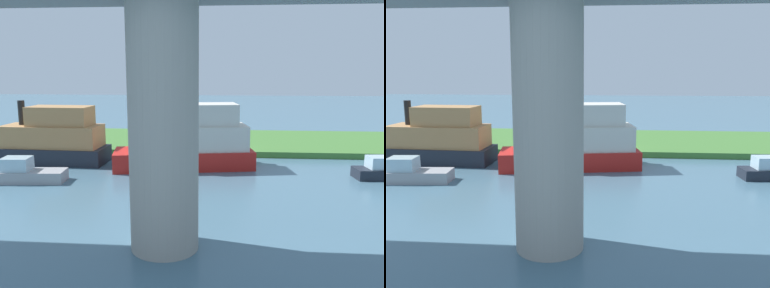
% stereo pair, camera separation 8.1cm
% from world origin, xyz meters
% --- Properties ---
extents(ground_plane, '(160.00, 160.00, 0.00)m').
position_xyz_m(ground_plane, '(0.00, 0.00, 0.00)').
color(ground_plane, '#476B7F').
extents(grassy_bank, '(80.00, 12.00, 0.50)m').
position_xyz_m(grassy_bank, '(0.00, -6.00, 0.25)').
color(grassy_bank, '#427533').
rests_on(grassy_bank, ground).
extents(bridge_pylon, '(2.71, 2.71, 9.65)m').
position_xyz_m(bridge_pylon, '(1.76, 17.25, 4.83)').
color(bridge_pylon, '#9E998E').
rests_on(bridge_pylon, ground).
extents(person_on_bank, '(0.51, 0.51, 1.39)m').
position_xyz_m(person_on_bank, '(2.40, -1.22, 1.20)').
color(person_on_bank, '#2D334C').
rests_on(person_on_bank, grassy_bank).
extents(mooring_post, '(0.20, 0.20, 0.78)m').
position_xyz_m(mooring_post, '(-0.21, -0.60, 0.89)').
color(mooring_post, brown).
rests_on(mooring_post, grassy_bank).
extents(riverboat_paddlewheel, '(10.43, 4.99, 5.11)m').
position_xyz_m(riverboat_paddlewheel, '(2.06, 3.64, 1.89)').
color(riverboat_paddlewheel, red).
rests_on(riverboat_paddlewheel, ground).
extents(skiff_small, '(9.44, 3.49, 4.76)m').
position_xyz_m(skiff_small, '(12.79, 2.85, 1.76)').
color(skiff_small, '#1E232D').
rests_on(skiff_small, ground).
extents(pontoon_yellow, '(4.89, 2.09, 1.59)m').
position_xyz_m(pontoon_yellow, '(12.13, 8.34, 0.57)').
color(pontoon_yellow, '#99999E').
rests_on(pontoon_yellow, ground).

